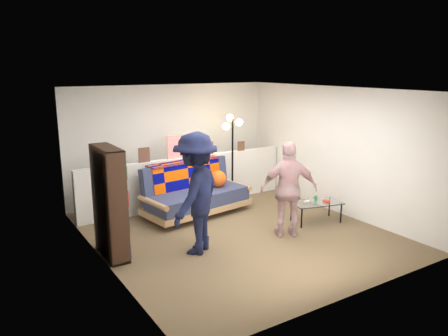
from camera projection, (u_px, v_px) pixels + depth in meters
name	position (u px, v px, depth m)	size (l,w,h in m)	color
ground	(236.00, 232.00, 7.43)	(5.00, 5.00, 0.00)	brown
room_shell	(222.00, 132.00, 7.43)	(4.60, 5.05, 2.45)	silver
half_wall_ledge	(187.00, 181.00, 8.80)	(4.45, 0.15, 1.00)	silver
ledge_decor	(177.00, 149.00, 8.51)	(2.97, 0.02, 0.45)	brown
futon_sofa	(195.00, 193.00, 8.31)	(2.15, 1.24, 0.87)	tan
bookshelf	(110.00, 206.00, 6.36)	(0.27, 0.82, 1.65)	black
coffee_table	(317.00, 203.00, 7.87)	(0.97, 0.68, 0.46)	black
floor_lamp	(232.00, 141.00, 8.91)	(0.41, 0.32, 1.80)	black
person_left	(196.00, 193.00, 6.48)	(1.19, 0.68, 1.83)	black
person_right	(289.00, 189.00, 7.12)	(0.94, 0.39, 1.60)	pink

